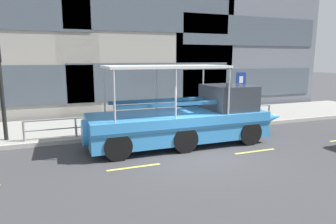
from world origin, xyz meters
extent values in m
plane|color=#3D3D3F|center=(0.00, 0.00, 0.00)|extent=(120.00, 120.00, 0.00)
cube|color=#99968E|center=(0.00, 5.60, 0.09)|extent=(32.00, 4.80, 0.18)
cube|color=#B2ADA3|center=(0.00, 3.11, 0.09)|extent=(32.00, 0.18, 0.18)
cube|color=#DBD64C|center=(-2.40, -0.58, 0.00)|extent=(1.80, 0.12, 0.01)
cube|color=#DBD64C|center=(2.40, -0.58, 0.00)|extent=(1.80, 0.12, 0.01)
cube|color=#4C5660|center=(-7.26, 8.37, 2.05)|extent=(9.48, 0.06, 2.26)
cube|color=#4C5660|center=(1.23, 8.37, 2.11)|extent=(10.61, 0.06, 2.32)
cube|color=#4C5660|center=(1.23, 8.37, 6.32)|extent=(10.61, 0.06, 2.32)
cube|color=#4C5660|center=(8.64, 8.37, 1.81)|extent=(10.81, 0.06, 1.99)
cube|color=#4C5660|center=(8.64, 8.37, 5.44)|extent=(10.81, 0.06, 1.99)
cylinder|color=gray|center=(0.15, 3.45, 1.00)|extent=(12.29, 0.07, 0.07)
cylinder|color=gray|center=(0.15, 3.45, 0.59)|extent=(12.29, 0.06, 0.06)
cylinder|color=gray|center=(-5.99, 3.45, 0.59)|extent=(0.09, 0.09, 0.82)
cylinder|color=gray|center=(-3.94, 3.45, 0.59)|extent=(0.09, 0.09, 0.82)
cylinder|color=gray|center=(-1.89, 3.45, 0.59)|extent=(0.09, 0.09, 0.82)
cylinder|color=gray|center=(0.15, 3.45, 0.59)|extent=(0.09, 0.09, 0.82)
cylinder|color=gray|center=(2.20, 3.45, 0.59)|extent=(0.09, 0.09, 0.82)
cylinder|color=gray|center=(4.25, 3.45, 0.59)|extent=(0.09, 0.09, 0.82)
cylinder|color=gray|center=(6.30, 3.45, 0.59)|extent=(0.09, 0.09, 0.82)
cylinder|color=black|center=(-6.72, 3.95, 2.24)|extent=(0.16, 0.16, 4.12)
cylinder|color=#4C4F54|center=(4.61, 3.83, 1.48)|extent=(0.08, 0.08, 2.60)
cube|color=navy|center=(4.61, 3.78, 2.43)|extent=(0.60, 0.04, 0.76)
cube|color=white|center=(4.61, 3.76, 2.43)|extent=(0.24, 0.01, 0.36)
cube|color=#388CD1|center=(-0.01, 1.42, 0.81)|extent=(7.32, 2.50, 1.07)
cone|color=#388CD1|center=(4.48, 1.42, 0.81)|extent=(1.65, 1.01, 1.01)
cylinder|color=#388CD1|center=(-3.67, 1.42, 0.81)|extent=(0.37, 1.01, 1.01)
cube|color=navy|center=(-0.01, 0.15, 0.94)|extent=(7.32, 0.04, 0.12)
sphere|color=white|center=(4.89, 1.42, 0.86)|extent=(0.22, 0.22, 0.22)
cube|color=#33383D|center=(2.37, 1.42, 1.87)|extent=(1.83, 2.10, 1.05)
cube|color=silver|center=(-0.56, 1.42, 3.21)|extent=(4.76, 2.30, 0.10)
cylinder|color=#B2B2B7|center=(1.70, 2.53, 2.25)|extent=(0.07, 0.07, 1.82)
cylinder|color=#B2B2B7|center=(1.70, 0.32, 2.25)|extent=(0.07, 0.07, 1.82)
cylinder|color=#B2B2B7|center=(-0.56, 2.53, 2.25)|extent=(0.07, 0.07, 1.82)
cylinder|color=#B2B2B7|center=(-0.56, 0.32, 2.25)|extent=(0.07, 0.07, 1.82)
cylinder|color=#B2B2B7|center=(-2.81, 2.53, 2.25)|extent=(0.07, 0.07, 1.82)
cylinder|color=#B2B2B7|center=(-2.81, 0.32, 2.25)|extent=(0.07, 0.07, 1.82)
cube|color=navy|center=(-0.56, 2.02, 1.79)|extent=(4.38, 0.28, 0.12)
cube|color=navy|center=(-0.56, 0.82, 1.79)|extent=(4.38, 0.28, 0.12)
cylinder|color=black|center=(2.74, 2.58, 0.50)|extent=(1.00, 0.28, 1.00)
cylinder|color=black|center=(2.74, 0.27, 0.50)|extent=(1.00, 0.28, 1.00)
cylinder|color=black|center=(-0.19, 2.58, 0.50)|extent=(1.00, 0.28, 1.00)
cylinder|color=black|center=(-0.19, 0.27, 0.50)|extent=(1.00, 0.28, 1.00)
cylinder|color=black|center=(-2.75, 2.58, 0.50)|extent=(1.00, 0.28, 1.00)
cylinder|color=black|center=(-2.75, 0.27, 0.50)|extent=(1.00, 0.28, 1.00)
cylinder|color=#47423D|center=(2.94, 4.49, 0.58)|extent=(0.10, 0.10, 0.80)
cylinder|color=#47423D|center=(3.10, 4.46, 0.58)|extent=(0.10, 0.10, 0.80)
cube|color=#B7B2A8|center=(3.02, 4.47, 1.26)|extent=(0.33, 0.23, 0.57)
cylinder|color=#B7B2A8|center=(2.82, 4.51, 1.24)|extent=(0.07, 0.07, 0.51)
cylinder|color=#B7B2A8|center=(3.21, 4.44, 1.24)|extent=(0.07, 0.07, 0.51)
sphere|color=tan|center=(3.02, 4.47, 1.68)|extent=(0.22, 0.22, 0.22)
camera|label=1|loc=(-4.65, -9.67, 3.53)|focal=31.73mm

